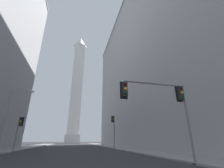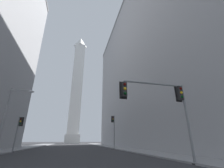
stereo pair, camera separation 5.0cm
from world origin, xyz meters
The scene contains 8 objects.
sidewalk_left centered at (-10.50, 30.92, 0.07)m, with size 5.00×103.05×0.15m, color gray.
sidewalk_right centered at (10.50, 30.92, 0.07)m, with size 5.00×103.05×0.15m, color gray.
building_right centered at (21.75, 31.87, 20.74)m, with size 20.86×59.38×41.47m.
obelisk centered at (0.00, 85.88, 32.91)m, with size 7.90×7.90×68.15m.
traffic_light_near_right centered at (6.35, 6.92, 4.40)m, with size 5.44×0.51×5.76m.
traffic_light_mid_right centered at (7.91, 27.89, 4.21)m, with size 0.77×0.50×6.42m.
traffic_light_mid_left centered at (-7.95, 22.87, 3.26)m, with size 0.79×0.52×4.93m.
street_lamp centered at (-7.29, 16.76, 4.63)m, with size 2.64×0.36×7.49m.
Camera 2 is at (-0.14, -2.77, 1.54)m, focal length 24.00 mm.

